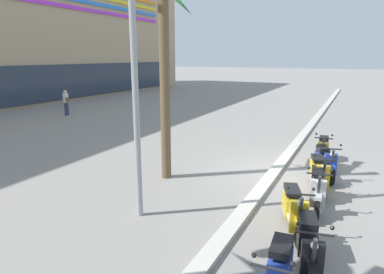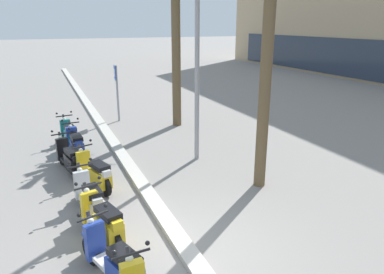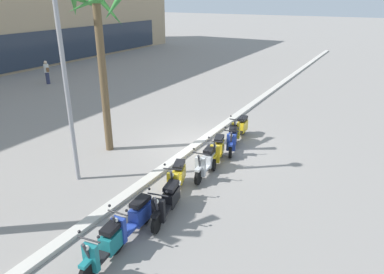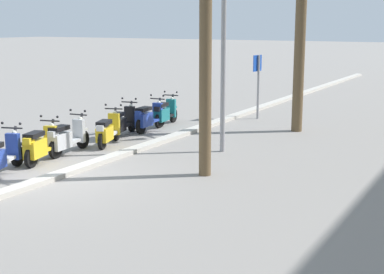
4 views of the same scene
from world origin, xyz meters
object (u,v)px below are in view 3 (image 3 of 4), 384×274
(scooter_black_lead_nearest, at_px, (167,201))
(scooter_yellow_far_back, at_px, (177,177))
(scooter_silver_mid_rear, at_px, (207,162))
(pedestrian_strolling_near_curb, at_px, (47,72))
(palm_tree_far_corner, at_px, (98,30))
(scooter_blue_gap_after_mid, at_px, (134,219))
(scooter_teal_last_in_row, at_px, (106,246))
(scooter_yellow_second_in_line, at_px, (218,150))
(scooter_yellow_tail_end, at_px, (240,128))
(street_lamp, at_px, (59,35))
(scooter_blue_mid_front, at_px, (232,139))

(scooter_black_lead_nearest, bearing_deg, scooter_yellow_far_back, 20.27)
(scooter_silver_mid_rear, bearing_deg, pedestrian_strolling_near_curb, 67.21)
(palm_tree_far_corner, bearing_deg, scooter_black_lead_nearest, -120.81)
(scooter_blue_gap_after_mid, bearing_deg, scooter_teal_last_in_row, -175.75)
(scooter_yellow_second_in_line, relative_size, pedestrian_strolling_near_curb, 1.07)
(scooter_yellow_tail_end, xyz_separation_m, pedestrian_strolling_near_curb, (2.94, 15.46, 0.38))
(scooter_yellow_tail_end, height_order, pedestrian_strolling_near_curb, pedestrian_strolling_near_curb)
(scooter_silver_mid_rear, bearing_deg, scooter_blue_gap_after_mid, 178.53)
(scooter_yellow_tail_end, bearing_deg, scooter_yellow_second_in_line, -176.71)
(scooter_yellow_second_in_line, distance_m, street_lamp, 6.52)
(scooter_blue_gap_after_mid, distance_m, scooter_yellow_far_back, 2.47)
(scooter_teal_last_in_row, relative_size, scooter_black_lead_nearest, 0.93)
(scooter_yellow_far_back, distance_m, pedestrian_strolling_near_curb, 17.36)
(scooter_black_lead_nearest, height_order, palm_tree_far_corner, palm_tree_far_corner)
(scooter_blue_mid_front, bearing_deg, street_lamp, 143.77)
(scooter_blue_mid_front, xyz_separation_m, palm_tree_far_corner, (-2.43, 4.30, 4.18))
(scooter_yellow_far_back, height_order, palm_tree_far_corner, palm_tree_far_corner)
(scooter_blue_mid_front, relative_size, street_lamp, 0.23)
(scooter_teal_last_in_row, bearing_deg, scooter_silver_mid_rear, -0.17)
(scooter_black_lead_nearest, distance_m, palm_tree_far_corner, 6.74)
(scooter_teal_last_in_row, height_order, palm_tree_far_corner, palm_tree_far_corner)
(scooter_yellow_second_in_line, height_order, palm_tree_far_corner, palm_tree_far_corner)
(scooter_black_lead_nearest, distance_m, scooter_yellow_tail_end, 6.43)
(scooter_teal_last_in_row, relative_size, palm_tree_far_corner, 0.28)
(scooter_yellow_tail_end, bearing_deg, scooter_silver_mid_rear, -176.23)
(scooter_teal_last_in_row, distance_m, scooter_yellow_tail_end, 8.69)
(scooter_teal_last_in_row, bearing_deg, street_lamp, 54.15)
(scooter_silver_mid_rear, height_order, palm_tree_far_corner, palm_tree_far_corner)
(scooter_black_lead_nearest, xyz_separation_m, palm_tree_far_corner, (2.71, 4.54, 4.18))
(scooter_blue_gap_after_mid, bearing_deg, scooter_yellow_second_in_line, -0.07)
(scooter_teal_last_in_row, bearing_deg, scooter_blue_gap_after_mid, 4.25)
(scooter_black_lead_nearest, xyz_separation_m, scooter_silver_mid_rear, (2.76, 0.18, 0.01))
(scooter_blue_mid_front, distance_m, pedestrian_strolling_near_curb, 16.20)
(scooter_teal_last_in_row, bearing_deg, scooter_yellow_far_back, 4.74)
(scooter_blue_gap_after_mid, xyz_separation_m, pedestrian_strolling_near_curb, (10.48, 15.60, 0.38))
(scooter_yellow_second_in_line, xyz_separation_m, pedestrian_strolling_near_curb, (5.51, 15.61, 0.38))
(scooter_blue_gap_after_mid, relative_size, scooter_black_lead_nearest, 1.00)
(scooter_blue_gap_after_mid, distance_m, scooter_blue_mid_front, 6.26)
(scooter_yellow_far_back, height_order, street_lamp, street_lamp)
(scooter_yellow_far_back, height_order, scooter_yellow_second_in_line, same)
(palm_tree_far_corner, bearing_deg, pedestrian_strolling_near_curb, 59.61)
(street_lamp, bearing_deg, scooter_yellow_second_in_line, -44.76)
(scooter_black_lead_nearest, height_order, street_lamp, street_lamp)
(scooter_teal_last_in_row, height_order, scooter_blue_gap_after_mid, same)
(scooter_teal_last_in_row, xyz_separation_m, scooter_blue_gap_after_mid, (1.14, 0.09, 0.01))
(scooter_blue_mid_front, height_order, pedestrian_strolling_near_curb, pedestrian_strolling_near_curb)
(scooter_blue_gap_after_mid, xyz_separation_m, scooter_yellow_far_back, (2.46, 0.21, -0.02))
(scooter_yellow_tail_end, distance_m, palm_tree_far_corner, 6.94)
(scooter_silver_mid_rear, height_order, pedestrian_strolling_near_curb, pedestrian_strolling_near_curb)
(scooter_black_lead_nearest, relative_size, pedestrian_strolling_near_curb, 1.16)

